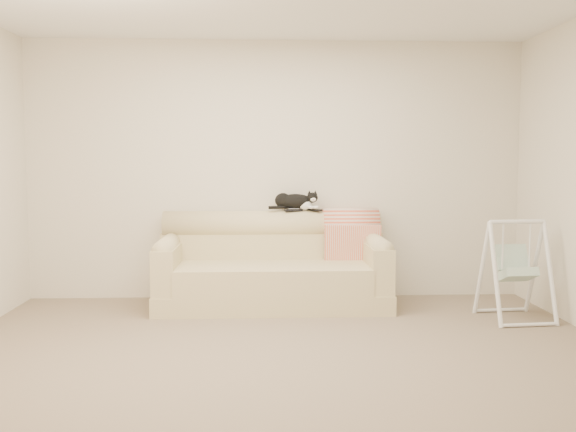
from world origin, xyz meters
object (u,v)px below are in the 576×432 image
object	(u,v)px
tuxedo_cat	(295,201)
baby_swing	(515,269)
sofa	(273,269)
remote_a	(294,210)
remote_b	(314,210)

from	to	relation	value
tuxedo_cat	baby_swing	xyz separation A→B (m)	(1.89, -0.90, -0.55)
sofa	tuxedo_cat	size ratio (longest dim) A/B	4.37
baby_swing	sofa	bearing A→B (deg)	162.89
baby_swing	remote_a	bearing A→B (deg)	155.49
remote_b	baby_swing	size ratio (longest dim) A/B	0.17
remote_a	remote_b	size ratio (longest dim) A/B	1.21
sofa	remote_a	distance (m)	0.64
remote_b	baby_swing	distance (m)	1.97
sofa	remote_a	size ratio (longest dim) A/B	11.78
remote_a	baby_swing	distance (m)	2.15
remote_b	tuxedo_cat	size ratio (longest dim) A/B	0.31
sofa	baby_swing	xyz separation A→B (m)	(2.12, -0.65, 0.09)
remote_a	sofa	bearing A→B (deg)	-134.91
remote_a	tuxedo_cat	bearing A→B (deg)	65.02
sofa	remote_b	distance (m)	0.74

